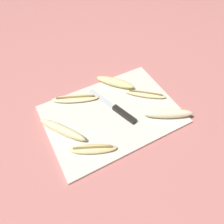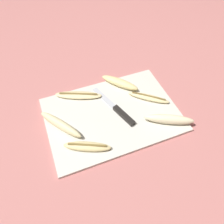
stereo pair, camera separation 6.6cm
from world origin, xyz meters
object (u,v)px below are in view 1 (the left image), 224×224
(banana_soft_right, at_px, (62,130))
(banana_golden_short, at_px, (115,82))
(banana_pale_long, at_px, (169,114))
(knife, at_px, (120,111))
(banana_spotted_left, at_px, (93,149))
(banana_mellow_near, at_px, (145,94))
(banana_ripe_center, at_px, (76,98))

(banana_soft_right, xyz_separation_m, banana_golden_short, (0.29, 0.13, -0.00))
(banana_pale_long, bearing_deg, knife, 145.29)
(banana_spotted_left, distance_m, banana_golden_short, 0.33)
(banana_mellow_near, bearing_deg, banana_golden_short, 124.34)
(banana_spotted_left, bearing_deg, banana_golden_short, 47.52)
(banana_golden_short, bearing_deg, knife, -112.48)
(banana_ripe_center, distance_m, banana_mellow_near, 0.29)
(knife, xyz_separation_m, banana_golden_short, (0.06, 0.14, 0.01))
(banana_pale_long, height_order, banana_mellow_near, banana_pale_long)
(banana_ripe_center, height_order, banana_mellow_near, banana_mellow_near)
(banana_soft_right, distance_m, banana_spotted_left, 0.14)
(banana_soft_right, relative_size, banana_spotted_left, 1.07)
(banana_pale_long, xyz_separation_m, banana_mellow_near, (-0.02, 0.13, -0.01))
(banana_spotted_left, relative_size, banana_pale_long, 0.91)
(banana_golden_short, xyz_separation_m, banana_pale_long, (0.10, -0.25, 0.00))
(knife, bearing_deg, banana_ripe_center, 112.89)
(banana_pale_long, distance_m, banana_mellow_near, 0.13)
(banana_mellow_near, bearing_deg, banana_pale_long, -83.16)
(banana_soft_right, xyz_separation_m, banana_mellow_near, (0.37, 0.01, -0.01))
(banana_ripe_center, distance_m, banana_spotted_left, 0.25)
(banana_soft_right, bearing_deg, banana_spotted_left, -61.14)
(banana_spotted_left, bearing_deg, banana_ripe_center, 81.20)
(knife, bearing_deg, banana_mellow_near, -7.75)
(banana_spotted_left, bearing_deg, banana_mellow_near, 22.79)
(banana_ripe_center, xyz_separation_m, banana_spotted_left, (-0.04, -0.25, 0.00))
(banana_mellow_near, bearing_deg, knife, -169.41)
(banana_soft_right, xyz_separation_m, banana_spotted_left, (0.07, -0.12, -0.01))
(knife, distance_m, banana_soft_right, 0.23)
(banana_soft_right, relative_size, banana_ripe_center, 0.91)
(banana_soft_right, height_order, banana_spotted_left, banana_soft_right)
(knife, relative_size, banana_spotted_left, 1.45)
(knife, distance_m, banana_mellow_near, 0.14)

